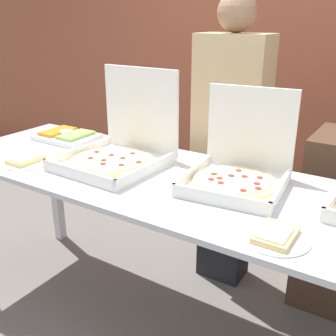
% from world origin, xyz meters
% --- Properties ---
extents(ground_plane, '(16.00, 16.00, 0.00)m').
position_xyz_m(ground_plane, '(0.00, 0.00, 0.00)').
color(ground_plane, slate).
extents(brick_wall_behind, '(10.00, 0.06, 2.80)m').
position_xyz_m(brick_wall_behind, '(0.00, 1.70, 1.40)').
color(brick_wall_behind, '#9E5138').
rests_on(brick_wall_behind, ground_plane).
extents(buffet_table, '(2.48, 0.79, 0.87)m').
position_xyz_m(buffet_table, '(0.00, 0.00, 0.77)').
color(buffet_table, silver).
rests_on(buffet_table, ground_plane).
extents(pizza_box_far_left, '(0.48, 0.50, 0.46)m').
position_xyz_m(pizza_box_far_left, '(-0.31, 0.04, 0.95)').
color(pizza_box_far_left, white).
rests_on(pizza_box_far_left, buffet_table).
extents(pizza_box_near_left, '(0.45, 0.47, 0.41)m').
position_xyz_m(pizza_box_near_left, '(0.30, 0.11, 0.95)').
color(pizza_box_near_left, white).
rests_on(pizza_box_near_left, buffet_table).
extents(paper_plate_front_left, '(0.25, 0.25, 0.03)m').
position_xyz_m(paper_plate_front_left, '(-0.72, -0.22, 0.88)').
color(paper_plate_front_left, white).
rests_on(paper_plate_front_left, buffet_table).
extents(paper_plate_front_right, '(0.23, 0.23, 0.03)m').
position_xyz_m(paper_plate_front_right, '(0.59, -0.26, 0.88)').
color(paper_plate_front_right, white).
rests_on(paper_plate_front_right, buffet_table).
extents(veggie_tray, '(0.35, 0.27, 0.05)m').
position_xyz_m(veggie_tray, '(-0.85, 0.19, 0.90)').
color(veggie_tray, white).
rests_on(veggie_tray, buffet_table).
extents(person_guest_cap, '(0.40, 0.22, 1.70)m').
position_xyz_m(person_guest_cap, '(0.03, 0.60, 0.89)').
color(person_guest_cap, black).
rests_on(person_guest_cap, ground_plane).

